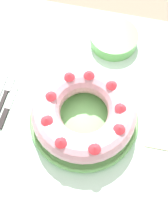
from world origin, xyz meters
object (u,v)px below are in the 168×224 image
at_px(fork, 4,97).
at_px(bundt_cake, 84,112).
at_px(napkin, 165,137).
at_px(side_bowl, 114,39).
at_px(serving_dish, 84,119).
at_px(cake_knife, 7,110).

bearing_deg(fork, bundt_cake, -8.25).
bearing_deg(napkin, side_bowl, 124.18).
bearing_deg(serving_dish, bundt_cake, -60.96).
bearing_deg(bundt_cake, side_bowl, 83.73).
bearing_deg(side_bowl, fork, -135.42).
bearing_deg(side_bowl, napkin, -55.82).
xyz_separation_m(fork, napkin, (0.55, -0.02, -0.00)).
bearing_deg(cake_knife, side_bowl, 46.78).
relative_size(serving_dish, fork, 1.87).
relative_size(cake_knife, side_bowl, 0.92).
height_order(side_bowl, napkin, side_bowl).
height_order(fork, side_bowl, side_bowl).
xyz_separation_m(serving_dish, cake_knife, (-0.26, -0.02, -0.01)).
bearing_deg(side_bowl, bundt_cake, -96.27).
bearing_deg(fork, side_bowl, 40.16).
distance_m(fork, side_bowl, 0.45).
xyz_separation_m(serving_dish, napkin, (0.26, -0.00, -0.01)).
bearing_deg(serving_dish, cake_knife, -175.13).
distance_m(serving_dish, bundt_cake, 0.06).
height_order(serving_dish, side_bowl, side_bowl).
distance_m(cake_knife, side_bowl, 0.46).
relative_size(fork, napkin, 1.53).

